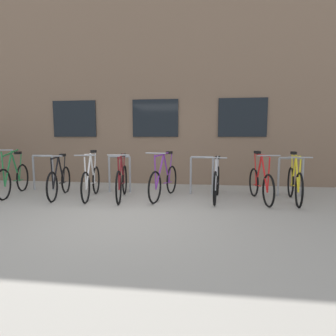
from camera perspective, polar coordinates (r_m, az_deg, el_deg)
ground_plane at (r=4.92m, az=-8.90°, el=-9.59°), size 42.00×42.00×0.00m
storefront_building at (r=10.59m, az=-0.14°, el=13.81°), size 28.00×5.40×5.39m
bike_rack at (r=6.57m, az=-1.70°, el=-0.63°), size 6.57×0.05×0.90m
bicycle_silver at (r=6.05m, az=10.07°, el=-2.90°), size 0.44×1.69×0.97m
bicycle_yellow at (r=6.36m, az=24.87°, el=-2.90°), size 0.44×1.66×1.06m
bicycle_purple at (r=6.12m, az=-0.84°, el=-2.63°), size 0.53×1.73×1.06m
bicycle_green at (r=7.36m, az=-29.48°, el=-1.91°), size 0.54×1.66×1.11m
bicycle_white at (r=6.36m, az=-15.71°, el=-2.59°), size 0.45×1.65×1.07m
bicycle_black at (r=6.68m, az=-21.66°, el=-2.47°), size 0.48×1.60×0.99m
bicycle_maroon at (r=6.12m, az=-9.59°, el=-2.73°), size 0.45×1.68×1.02m
bicycle_red at (r=6.16m, az=18.72°, el=-3.01°), size 0.44×1.63×1.07m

